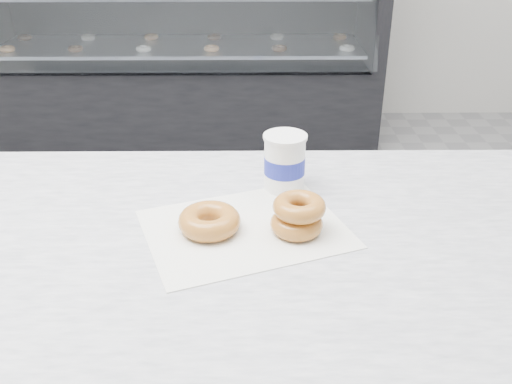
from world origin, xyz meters
TOP-DOWN VIEW (x-y plane):
  - ground at (0.00, 0.00)m, footprint 5.00×5.00m
  - display_case at (0.00, 2.12)m, footprint 2.40×0.74m
  - wax_paper at (0.42, -0.56)m, footprint 0.41×0.36m
  - donut_single at (0.36, -0.57)m, footprint 0.14×0.14m
  - donut_stack at (0.51, -0.57)m, footprint 0.13×0.13m
  - coffee_cup at (0.49, -0.41)m, footprint 0.10×0.10m

SIDE VIEW (x-z plane):
  - ground at x=0.00m, z-range 0.00..0.00m
  - display_case at x=0.00m, z-range -0.13..1.12m
  - wax_paper at x=0.42m, z-range 0.90..0.90m
  - donut_single at x=0.36m, z-range 0.90..0.94m
  - donut_stack at x=0.51m, z-range 0.90..0.97m
  - coffee_cup at x=0.49m, z-range 0.90..1.02m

